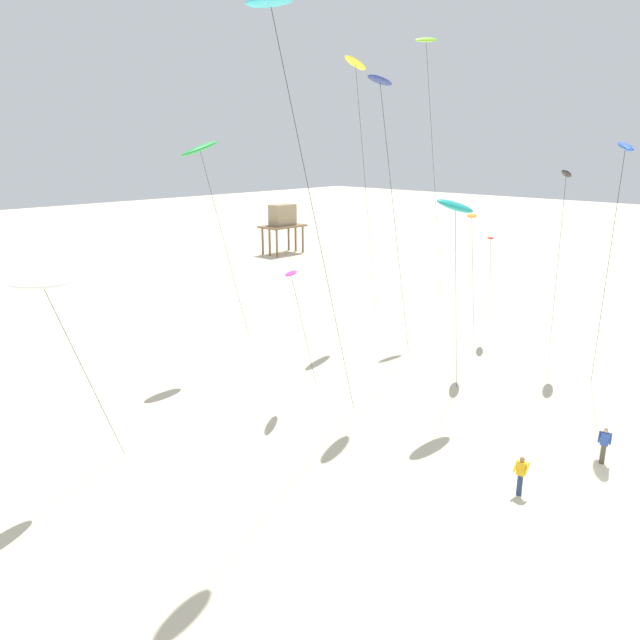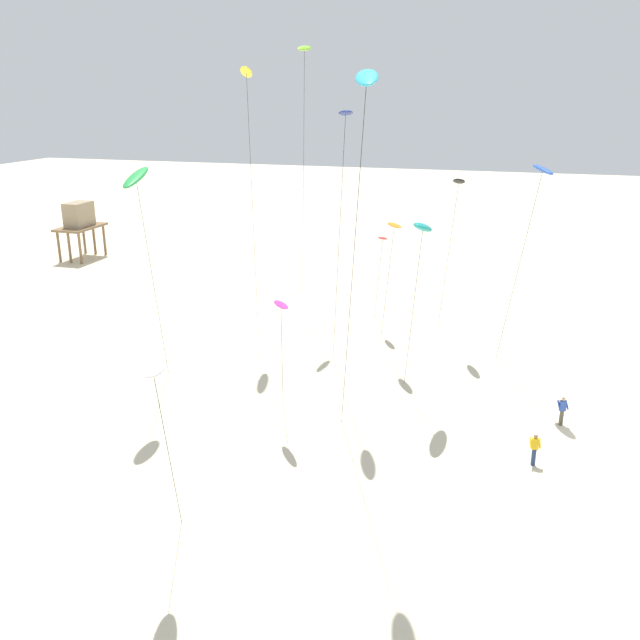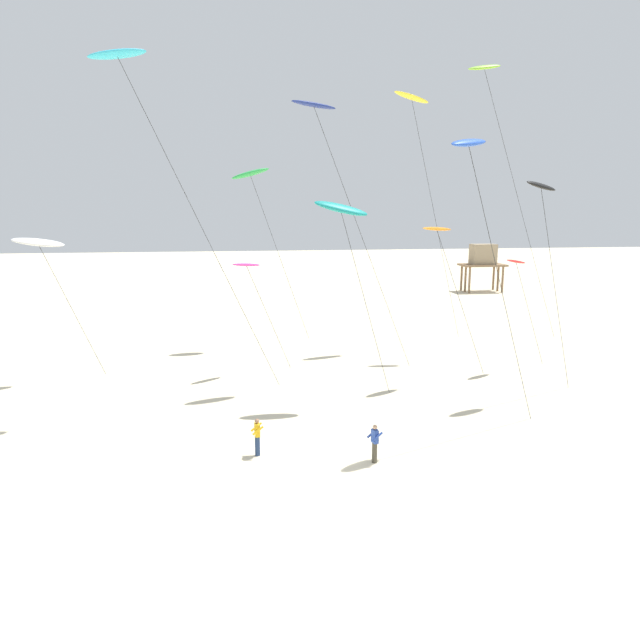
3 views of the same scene
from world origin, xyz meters
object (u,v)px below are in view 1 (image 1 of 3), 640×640
Objects in this scene: kite_red at (491,240)px; kite_black at (566,176)px; kite_white at (42,283)px; kite_flyer_nearest at (521,475)px; kite_blue at (625,150)px; kite_green at (200,150)px; stilt_house at (282,219)px; kite_magenta at (291,275)px; kite_flyer_middle at (604,445)px; kite_teal at (456,207)px; kite_cyan at (272,7)px; kite_orange at (472,217)px; kite_navy at (380,84)px; kite_lime at (427,46)px; kite_yellow at (356,67)px.

kite_black is (-1.65, -5.41, 4.52)m from kite_red.
kite_white is 5.44× the size of kite_flyer_nearest.
kite_blue is 0.99× the size of kite_green.
stilt_house is at bearing 69.25° from kite_black.
kite_flyer_middle is at bearing -71.95° from kite_magenta.
kite_teal is at bearing 127.06° from kite_blue.
kite_cyan reaches higher than kite_orange.
kite_navy is 0.80× the size of kite_lime.
kite_magenta is 11.94m from kite_orange.
kite_green is at bearing 105.78° from kite_teal.
kite_orange is at bearing -127.35° from kite_lime.
kite_white is at bearing 139.15° from kite_flyer_middle.
kite_orange is 43.48m from stilt_house.
kite_navy is 12.57m from kite_yellow.
kite_teal is at bearing -139.41° from kite_lime.
kite_lime reaches higher than kite_green.
kite_flyer_nearest is (-4.12, -10.80, -15.34)m from kite_navy.
kite_yellow reaches higher than kite_navy.
kite_black reaches higher than kite_flyer_nearest.
kite_yellow is 13.14m from kite_green.
kite_black reaches higher than kite_white.
kite_cyan is at bearing -133.06° from stilt_house.
kite_magenta is (-9.25, 12.32, -6.17)m from kite_blue.
kite_navy is 1.74× the size of kite_orange.
kite_lime reaches higher than kite_navy.
kite_green is (13.00, 7.98, 4.55)m from kite_white.
kite_yellow reaches higher than kite_flyer_middle.
kite_magenta reaches higher than kite_flyer_nearest.
kite_orange is 0.69× the size of kite_green.
kite_cyan is 0.96× the size of kite_yellow.
kite_teal is 18.73m from kite_lime.
kite_black is (6.32, 5.13, -1.54)m from kite_blue.
kite_red is 0.36× the size of kite_lime.
kite_teal reaches higher than stilt_house.
kite_teal is at bearing -4.03° from kite_cyan.
kite_orange reaches higher than kite_flyer_middle.
kite_green is 8.27× the size of kite_flyer_nearest.
kite_magenta is at bearing 42.74° from kite_cyan.
kite_red is 14.85m from kite_yellow.
kite_blue is 22.25m from kite_green.
kite_yellow is at bearing 118.75° from kite_red.
kite_magenta is at bearing 126.80° from kite_teal.
kite_cyan is (-23.33, -3.87, 10.66)m from kite_red.
kite_navy is 10.32m from kite_magenta.
kite_teal is 12.69m from kite_flyer_nearest.
kite_red is 1.21× the size of stilt_house.
kite_navy is 1.21× the size of kite_green.
kite_teal reaches higher than kite_white.
kite_flyer_nearest is 57.08m from stilt_house.
kite_green is 2.24× the size of stilt_house.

